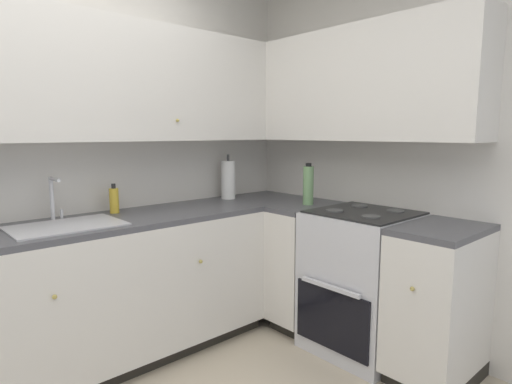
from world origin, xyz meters
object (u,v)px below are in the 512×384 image
at_px(paper_towel_roll, 228,180).
at_px(oil_bottle, 308,185).
at_px(soap_bottle, 114,200).
at_px(oven_range, 362,280).

distance_m(paper_towel_roll, oil_bottle, 0.66).
bearing_deg(soap_bottle, paper_towel_roll, -1.23).
height_order(paper_towel_roll, oil_bottle, paper_towel_roll).
bearing_deg(oil_bottle, oven_range, -87.68).
relative_size(oven_range, oil_bottle, 3.54).
distance_m(oven_range, paper_towel_roll, 1.27).
relative_size(soap_bottle, paper_towel_roll, 0.53).
bearing_deg(oil_bottle, paper_towel_roll, 112.63).
distance_m(soap_bottle, paper_towel_roll, 0.93).
height_order(oven_range, oil_bottle, oil_bottle).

